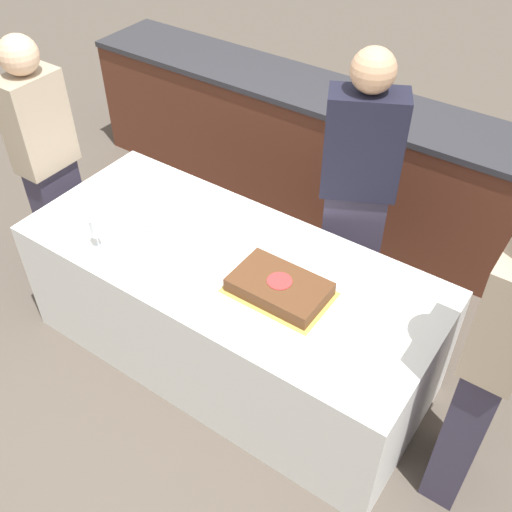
{
  "coord_description": "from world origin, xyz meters",
  "views": [
    {
      "loc": [
        1.38,
        -1.74,
        2.73
      ],
      "look_at": [
        0.17,
        0.0,
        0.84
      ],
      "focal_mm": 42.0,
      "sensor_mm": 36.0,
      "label": 1
    }
  ],
  "objects": [
    {
      "name": "ground_plane",
      "position": [
        0.0,
        0.0,
        0.0
      ],
      "size": [
        14.0,
        14.0,
        0.0
      ],
      "primitive_type": "plane",
      "color": "brown"
    },
    {
      "name": "side_plate_near_cake",
      "position": [
        0.29,
        0.27,
        0.75
      ],
      "size": [
        0.22,
        0.22,
        0.0
      ],
      "color": "white",
      "rests_on": "dining_table"
    },
    {
      "name": "person_cutting_cake",
      "position": [
        0.35,
        0.69,
        0.87
      ],
      "size": [
        0.44,
        0.35,
        1.67
      ],
      "rotation": [
        0.0,
        0.0,
        -2.67
      ],
      "color": "#383347",
      "rests_on": "ground_plane"
    },
    {
      "name": "person_seated_right",
      "position": [
        1.31,
        0.0,
        0.87
      ],
      "size": [
        0.23,
        0.41,
        1.67
      ],
      "rotation": [
        0.0,
        0.0,
        -1.57
      ],
      "color": "#383347",
      "rests_on": "ground_plane"
    },
    {
      "name": "cake",
      "position": [
        0.35,
        -0.06,
        0.78
      ],
      "size": [
        0.48,
        0.32,
        0.08
      ],
      "color": "gold",
      "rests_on": "dining_table"
    },
    {
      "name": "dining_table",
      "position": [
        0.0,
        0.0,
        0.37
      ],
      "size": [
        2.18,
        0.93,
        0.74
      ],
      "color": "silver",
      "rests_on": "ground_plane"
    },
    {
      "name": "back_counter",
      "position": [
        0.0,
        1.54,
        0.46
      ],
      "size": [
        4.4,
        0.58,
        0.92
      ],
      "color": "#5B2D1E",
      "rests_on": "ground_plane"
    },
    {
      "name": "utensil_pile",
      "position": [
        0.22,
        -0.33,
        0.75
      ],
      "size": [
        0.17,
        0.09,
        0.02
      ],
      "color": "white",
      "rests_on": "dining_table"
    },
    {
      "name": "wine_glass",
      "position": [
        -0.59,
        -0.31,
        0.86
      ],
      "size": [
        0.06,
        0.06,
        0.17
      ],
      "color": "white",
      "rests_on": "dining_table"
    },
    {
      "name": "plate_stack",
      "position": [
        -0.41,
        0.04,
        0.77
      ],
      "size": [
        0.22,
        0.22,
        0.05
      ],
      "color": "white",
      "rests_on": "dining_table"
    },
    {
      "name": "person_seated_left",
      "position": [
        -1.31,
        0.0,
        0.83
      ],
      "size": [
        0.21,
        0.34,
        1.57
      ],
      "rotation": [
        0.0,
        0.0,
        1.57
      ],
      "color": "#383347",
      "rests_on": "ground_plane"
    }
  ]
}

